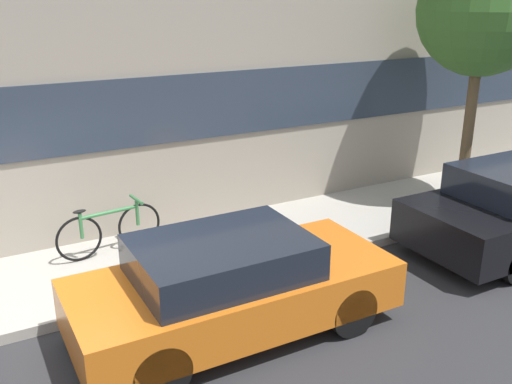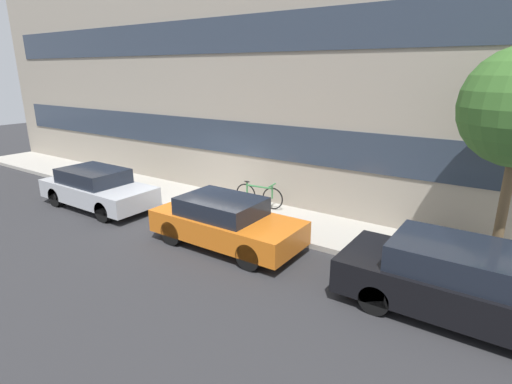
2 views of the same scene
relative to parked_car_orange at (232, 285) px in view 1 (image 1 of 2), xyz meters
The scene contains 5 objects.
ground_plane 2.39m from the parked_car_orange, 152.80° to the left, with size 56.00×56.00×0.00m, color #2B2B2D.
sidewalk_strip 3.03m from the parked_car_orange, 133.35° to the left, with size 28.00×2.23×0.14m.
parked_car_orange is the anchor object (origin of this frame).
bicycle 2.77m from the parked_car_orange, 106.01° to the left, with size 1.66×0.44×0.81m.
street_tree 6.77m from the parked_car_orange, 16.88° to the left, with size 2.29×2.29×4.67m.
Camera 1 is at (-0.61, -6.52, 3.98)m, focal length 40.00 mm.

